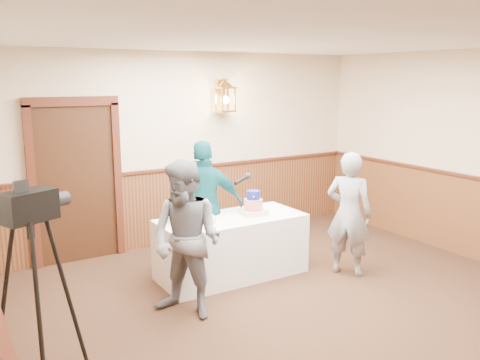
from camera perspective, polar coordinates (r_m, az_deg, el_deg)
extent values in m
plane|color=#321D13|center=(5.16, 11.68, -16.89)|extent=(7.00, 7.00, 0.00)
cube|color=beige|center=(7.54, -6.28, 3.54)|extent=(6.00, 0.02, 2.80)
cube|color=white|center=(4.57, 13.15, 15.82)|extent=(6.00, 7.00, 0.02)
cube|color=#522617|center=(7.69, -6.08, -2.76)|extent=(5.98, 0.04, 1.10)
cube|color=#471F13|center=(7.56, -6.12, 1.40)|extent=(5.98, 0.07, 0.04)
cube|color=black|center=(7.04, -17.91, -0.42)|extent=(1.00, 0.06, 2.10)
cube|color=white|center=(6.34, -0.95, -7.47)|extent=(1.80, 0.80, 0.75)
cube|color=beige|center=(6.36, 1.49, -3.60)|extent=(0.34, 0.34, 0.06)
cylinder|color=#C00005|center=(6.33, 1.49, -2.75)|extent=(0.23, 0.23, 0.14)
cylinder|color=navy|center=(6.30, 1.50, -1.68)|extent=(0.17, 0.17, 0.11)
cube|color=#E6CE89|center=(6.02, -4.22, -4.48)|extent=(0.35, 0.30, 0.06)
cube|color=#A6D092|center=(6.03, -6.58, -4.46)|extent=(0.32, 0.27, 0.07)
imported|color=slate|center=(5.19, -6.00, -6.74)|extent=(0.94, 1.00, 1.63)
cylinder|color=black|center=(5.86, 0.12, 0.00)|extent=(0.23, 0.13, 0.09)
sphere|color=black|center=(5.96, 0.86, 0.44)|extent=(0.08, 0.08, 0.08)
imported|color=gray|center=(6.42, 12.13, -3.73)|extent=(0.62, 0.68, 1.55)
imported|color=#0F535B|center=(6.42, -3.98, -2.96)|extent=(1.06, 0.69, 1.67)
cube|color=black|center=(4.12, -22.64, -2.71)|extent=(0.44, 0.35, 0.23)
cylinder|color=black|center=(4.25, -19.75, -2.07)|extent=(0.19, 0.17, 0.12)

